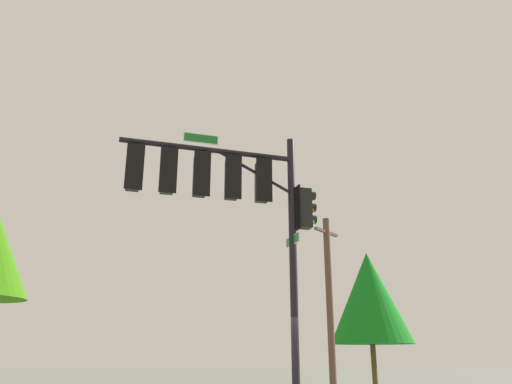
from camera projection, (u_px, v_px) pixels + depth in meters
signal_pole_assembly at (233, 199)px, 13.06m from camera, size 5.09×2.12×7.38m
utility_pole at (330, 301)px, 20.86m from camera, size 1.16×1.52×7.34m
tree_far at (369, 297)px, 24.07m from camera, size 3.91×3.91×6.47m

